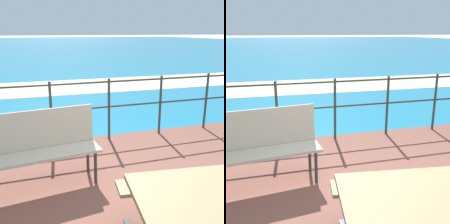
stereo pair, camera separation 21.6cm
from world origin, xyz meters
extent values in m
cube|color=teal|center=(0.00, 40.00, 0.01)|extent=(90.00, 90.00, 0.01)
cube|color=beige|center=(0.00, 7.67, 0.01)|extent=(54.04, 3.63, 0.01)
cube|color=#8C704C|center=(0.25, 0.02, 0.53)|extent=(1.75, 0.47, 0.04)
cube|color=#BCAD93|center=(-1.40, 1.13, 0.51)|extent=(1.80, 0.59, 0.04)
cube|color=#BCAD93|center=(-1.42, 1.30, 0.77)|extent=(1.76, 0.26, 0.48)
cylinder|color=#2D3833|center=(-0.59, 1.06, 0.28)|extent=(0.04, 0.04, 0.45)
cylinder|color=#2D3833|center=(-0.62, 1.36, 0.28)|extent=(0.04, 0.04, 0.45)
cylinder|color=#2D3833|center=(-0.98, 2.42, 0.61)|extent=(0.04, 0.04, 1.09)
cylinder|color=#2D3833|center=(0.00, 2.42, 0.61)|extent=(0.04, 0.04, 1.09)
cylinder|color=#2D3833|center=(0.98, 2.42, 0.61)|extent=(0.04, 0.04, 1.09)
cylinder|color=#2D3833|center=(1.97, 2.42, 0.61)|extent=(0.04, 0.04, 1.09)
cylinder|color=#2D3833|center=(0.00, 2.42, 1.10)|extent=(5.90, 0.03, 0.03)
cylinder|color=#2D3833|center=(0.00, 2.42, 0.66)|extent=(5.90, 0.03, 0.03)
camera|label=1|loc=(-1.31, -1.95, 1.92)|focal=43.87mm
camera|label=2|loc=(-1.11, -2.01, 1.92)|focal=43.87mm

